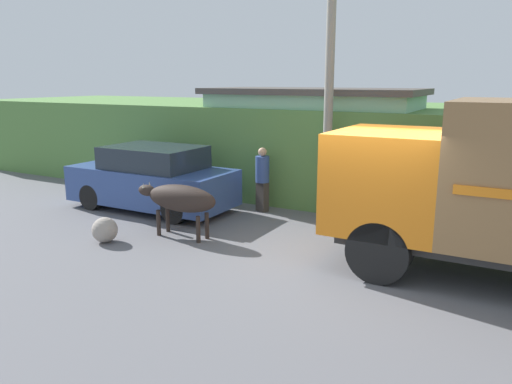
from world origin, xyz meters
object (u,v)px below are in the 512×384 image
(brown_cow, at_px, (180,199))
(roadside_rock, at_px, (105,230))
(parked_suv, at_px, (152,179))
(pedestrian_on_hill, at_px, (262,177))
(utility_pole, at_px, (330,72))

(brown_cow, distance_m, roadside_rock, 1.67)
(brown_cow, bearing_deg, roadside_rock, -126.80)
(parked_suv, distance_m, pedestrian_on_hill, 2.86)
(pedestrian_on_hill, relative_size, utility_pole, 0.24)
(utility_pole, height_order, roadside_rock, utility_pole)
(brown_cow, relative_size, utility_pole, 0.30)
(brown_cow, bearing_deg, utility_pole, 63.10)
(brown_cow, xyz_separation_m, pedestrian_on_hill, (0.53, 2.72, 0.06))
(brown_cow, xyz_separation_m, utility_pole, (2.19, 2.86, 2.64))
(roadside_rock, bearing_deg, parked_suv, 109.46)
(pedestrian_on_hill, bearing_deg, utility_pole, -156.33)
(roadside_rock, bearing_deg, pedestrian_on_hill, 66.08)
(pedestrian_on_hill, bearing_deg, parked_suv, 43.61)
(pedestrian_on_hill, xyz_separation_m, roadside_rock, (-1.68, -3.78, -0.63))
(pedestrian_on_hill, distance_m, utility_pole, 3.07)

